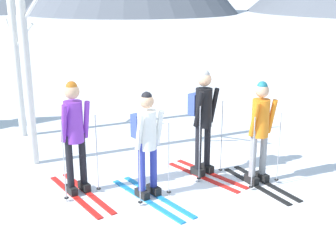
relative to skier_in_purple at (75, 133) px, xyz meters
The scene contains 7 objects.
ground_plane 1.85m from the skier_in_purple, ahead, with size 400.00×400.00×0.00m, color white.
skier_in_purple is the anchor object (origin of this frame).
skier_in_white 1.10m from the skier_in_purple, 18.10° to the right, with size 1.06×1.71×1.66m.
skier_in_black 2.13m from the skier_in_purple, ahead, with size 1.07×1.56×1.83m.
skier_in_orange 2.92m from the skier_in_purple, ahead, with size 0.77×1.59×1.71m.
birch_tree_tall 1.95m from the skier_in_purple, 117.83° to the left, with size 0.71×1.01×4.19m.
birch_tree_slender 3.46m from the skier_in_purple, 109.76° to the left, with size 0.71×0.88×3.85m.
Camera 1 is at (-1.49, -6.42, 3.08)m, focal length 46.84 mm.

